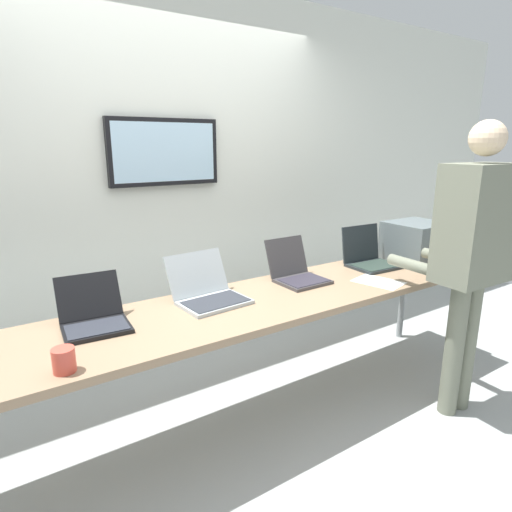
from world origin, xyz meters
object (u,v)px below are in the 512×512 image
object	(u,v)px
laptop_station_1	(94,316)
laptop_station_2	(208,291)
coffee_mug	(64,360)
workbench	(255,307)
laptop_station_3	(296,272)
equipment_box	(416,241)
laptop_station_4	(369,257)
person	(472,244)

from	to	relation	value
laptop_station_1	laptop_station_2	bearing A→B (deg)	-0.09
laptop_station_1	coffee_mug	size ratio (longest dim) A/B	3.79
workbench	laptop_station_3	bearing A→B (deg)	19.65
equipment_box	laptop_station_3	bearing A→B (deg)	175.06
laptop_station_1	laptop_station_2	world-z (taller)	laptop_station_2
workbench	equipment_box	xyz separation A→B (m)	(1.52, 0.06, 0.19)
laptop_station_2	coffee_mug	size ratio (longest dim) A/B	4.04
laptop_station_4	coffee_mug	bearing A→B (deg)	-169.93
equipment_box	laptop_station_1	bearing A→B (deg)	178.06
laptop_station_3	workbench	bearing A→B (deg)	-160.35
equipment_box	person	xyz separation A→B (m)	(-0.43, -0.68, 0.16)
equipment_box	laptop_station_1	xyz separation A→B (m)	(-2.38, 0.08, -0.09)
workbench	laptop_station_3	distance (m)	0.47
laptop_station_4	workbench	bearing A→B (deg)	-173.05
laptop_station_1	coffee_mug	xyz separation A→B (m)	(-0.21, -0.39, -0.00)
coffee_mug	laptop_station_1	bearing A→B (deg)	61.77
person	coffee_mug	xyz separation A→B (m)	(-2.16, 0.37, -0.26)
workbench	person	world-z (taller)	person
coffee_mug	laptop_station_2	bearing A→B (deg)	24.91
equipment_box	coffee_mug	xyz separation A→B (m)	(-2.59, -0.31, -0.10)
laptop_station_3	person	size ratio (longest dim) A/B	0.20
laptop_station_1	laptop_station_2	distance (m)	0.63
workbench	laptop_station_3	world-z (taller)	laptop_station_3
equipment_box	laptop_station_2	world-z (taller)	equipment_box
laptop_station_1	person	distance (m)	2.11
laptop_station_1	laptop_station_4	xyz separation A→B (m)	(1.95, -0.01, 0.01)
equipment_box	coffee_mug	world-z (taller)	equipment_box
workbench	laptop_station_1	distance (m)	0.87
workbench	person	xyz separation A→B (m)	(1.09, -0.62, 0.35)
laptop_station_4	coffee_mug	size ratio (longest dim) A/B	3.66
equipment_box	person	distance (m)	0.82
laptop_station_1	laptop_station_2	size ratio (longest dim) A/B	0.94
person	coffee_mug	bearing A→B (deg)	170.23
equipment_box	coffee_mug	size ratio (longest dim) A/B	4.17
workbench	laptop_station_1	world-z (taller)	laptop_station_1
laptop_station_2	laptop_station_4	distance (m)	1.32
equipment_box	laptop_station_2	bearing A→B (deg)	177.40
laptop_station_4	laptop_station_3	bearing A→B (deg)	178.31
equipment_box	coffee_mug	distance (m)	2.61
workbench	person	distance (m)	1.31
laptop_station_1	person	world-z (taller)	person
laptop_station_4	person	bearing A→B (deg)	-90.17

